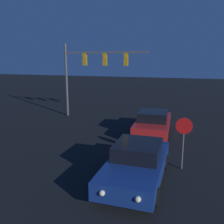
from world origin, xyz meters
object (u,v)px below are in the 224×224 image
object	(u,v)px
car_far	(153,122)
traffic_signal_mast	(90,66)
car_near	(137,163)
stop_sign	(184,134)

from	to	relation	value
car_far	traffic_signal_mast	xyz separation A→B (m)	(-5.34, 3.02, 3.23)
car_near	stop_sign	xyz separation A→B (m)	(1.61, 1.57, 0.81)
traffic_signal_mast	stop_sign	world-z (taller)	traffic_signal_mast
traffic_signal_mast	stop_sign	xyz separation A→B (m)	(7.24, -7.64, -2.42)
car_near	traffic_signal_mast	distance (m)	11.27
car_far	stop_sign	size ratio (longest dim) A/B	2.14
car_near	stop_sign	distance (m)	2.39
traffic_signal_mast	stop_sign	bearing A→B (deg)	-46.54
car_near	traffic_signal_mast	size ratio (longest dim) A/B	0.71
car_near	traffic_signal_mast	world-z (taller)	traffic_signal_mast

